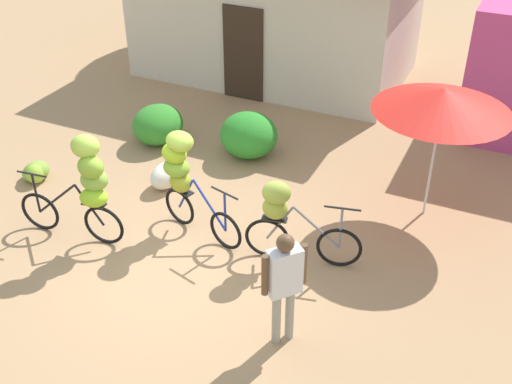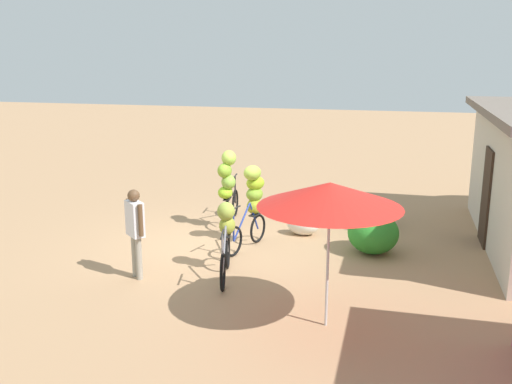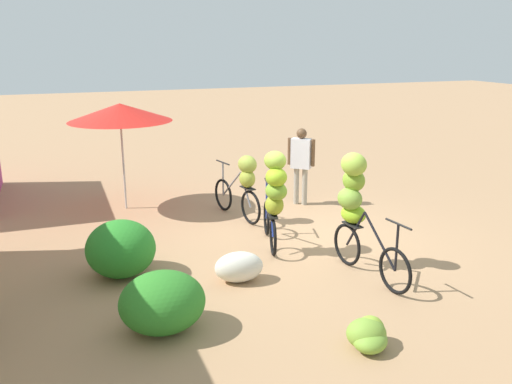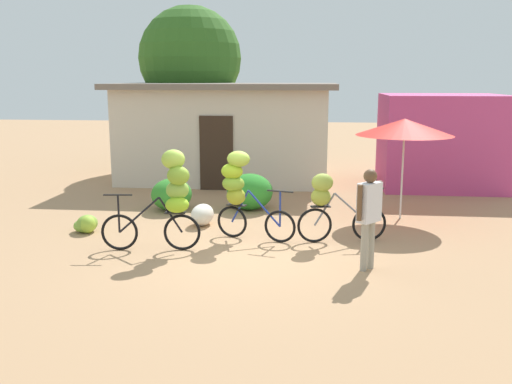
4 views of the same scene
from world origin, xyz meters
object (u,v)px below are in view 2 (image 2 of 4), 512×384
bicycle_near_pile (253,197)px  person_vendor (135,225)px  bicycle_leftmost (228,182)px  produce_sack (303,225)px  banana_pile_on_ground (286,201)px  market_umbrella (330,195)px  bicycle_center_loaded (226,233)px

bicycle_near_pile → person_vendor: 2.72m
bicycle_leftmost → bicycle_near_pile: bicycle_leftmost is taller
bicycle_leftmost → produce_sack: (0.18, 1.77, -0.82)m
bicycle_near_pile → bicycle_leftmost: bearing=-141.5°
banana_pile_on_ground → produce_sack: produce_sack is taller
market_umbrella → bicycle_center_loaded: 2.82m
banana_pile_on_ground → person_vendor: 5.61m
bicycle_near_pile → produce_sack: (-0.90, 0.91, -0.79)m
banana_pile_on_ground → bicycle_leftmost: bearing=-26.1°
produce_sack → bicycle_near_pile: bearing=-45.3°
bicycle_leftmost → banana_pile_on_ground: bicycle_leftmost is taller
bicycle_center_loaded → banana_pile_on_ground: 4.77m
market_umbrella → banana_pile_on_ground: market_umbrella is taller
bicycle_leftmost → banana_pile_on_ground: 2.37m
market_umbrella → bicycle_leftmost: market_umbrella is taller
bicycle_leftmost → banana_pile_on_ground: size_ratio=2.95×
bicycle_near_pile → person_vendor: bicycle_near_pile is taller
bicycle_near_pile → produce_sack: bearing=134.7°
bicycle_leftmost → banana_pile_on_ground: bearing=153.9°
market_umbrella → bicycle_leftmost: 5.24m
market_umbrella → bicycle_near_pile: (-3.24, -1.95, -0.96)m
bicycle_leftmost → person_vendor: (3.33, -0.66, -0.06)m
bicycle_near_pile → bicycle_center_loaded: (1.67, -0.05, -0.25)m
market_umbrella → bicycle_center_loaded: market_umbrella is taller
bicycle_center_loaded → person_vendor: size_ratio=1.03×
bicycle_leftmost → produce_sack: bicycle_leftmost is taller
market_umbrella → bicycle_leftmost: bearing=-146.9°
bicycle_leftmost → produce_sack: bearing=84.2°
produce_sack → bicycle_leftmost: bearing=-95.8°
bicycle_leftmost → bicycle_center_loaded: size_ratio=1.08×
bicycle_center_loaded → person_vendor: 1.60m
banana_pile_on_ground → produce_sack: size_ratio=0.86×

